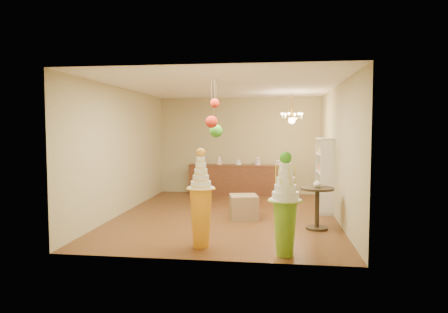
# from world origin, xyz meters

# --- Properties ---
(floor) EXTENTS (6.50, 6.50, 0.00)m
(floor) POSITION_xyz_m (0.00, 0.00, 0.00)
(floor) COLOR #563217
(floor) RESTS_ON ground
(ceiling) EXTENTS (6.50, 6.50, 0.00)m
(ceiling) POSITION_xyz_m (0.00, 0.00, 3.00)
(ceiling) COLOR white
(ceiling) RESTS_ON ground
(wall_back) EXTENTS (5.00, 0.04, 3.00)m
(wall_back) POSITION_xyz_m (0.00, 3.25, 1.50)
(wall_back) COLOR tan
(wall_back) RESTS_ON ground
(wall_front) EXTENTS (5.00, 0.04, 3.00)m
(wall_front) POSITION_xyz_m (0.00, -3.25, 1.50)
(wall_front) COLOR tan
(wall_front) RESTS_ON ground
(wall_left) EXTENTS (0.04, 6.50, 3.00)m
(wall_left) POSITION_xyz_m (-2.50, 0.00, 1.50)
(wall_left) COLOR tan
(wall_left) RESTS_ON ground
(wall_right) EXTENTS (0.04, 6.50, 3.00)m
(wall_right) POSITION_xyz_m (2.50, 0.00, 1.50)
(wall_right) COLOR tan
(wall_right) RESTS_ON ground
(pedestal_green) EXTENTS (0.69, 0.69, 1.67)m
(pedestal_green) POSITION_xyz_m (1.30, -2.85, 0.69)
(pedestal_green) COLOR #79B528
(pedestal_green) RESTS_ON floor
(pedestal_orange) EXTENTS (0.53, 0.53, 1.70)m
(pedestal_orange) POSITION_xyz_m (-0.12, -2.55, 0.66)
(pedestal_orange) COLOR orange
(pedestal_orange) RESTS_ON floor
(burlap_riser) EXTENTS (0.71, 0.71, 0.55)m
(burlap_riser) POSITION_xyz_m (0.44, -0.37, 0.27)
(burlap_riser) COLOR olive
(burlap_riser) RESTS_ON floor
(sideboard) EXTENTS (3.04, 0.54, 1.16)m
(sideboard) POSITION_xyz_m (0.00, 2.97, 0.48)
(sideboard) COLOR #5A311C
(sideboard) RESTS_ON floor
(shelving_unit) EXTENTS (0.33, 1.20, 1.80)m
(shelving_unit) POSITION_xyz_m (2.34, 0.80, 0.90)
(shelving_unit) COLOR beige
(shelving_unit) RESTS_ON floor
(round_table) EXTENTS (0.71, 0.71, 0.85)m
(round_table) POSITION_xyz_m (1.98, -1.06, 0.55)
(round_table) COLOR black
(round_table) RESTS_ON floor
(vase) EXTENTS (0.21, 0.21, 0.17)m
(vase) POSITION_xyz_m (1.98, -1.06, 0.94)
(vase) COLOR beige
(vase) RESTS_ON round_table
(pom_red_left) EXTENTS (0.24, 0.24, 0.96)m
(pom_red_left) POSITION_xyz_m (-0.08, -1.67, 2.16)
(pom_red_left) COLOR #473E33
(pom_red_left) RESTS_ON ceiling
(pom_green_mid) EXTENTS (0.26, 0.26, 1.14)m
(pom_green_mid) POSITION_xyz_m (-0.04, -1.36, 1.99)
(pom_green_mid) COLOR #473E33
(pom_green_mid) RESTS_ON ceiling
(pom_red_right) EXTENTS (0.17, 0.17, 0.58)m
(pom_red_right) POSITION_xyz_m (-0.01, -1.72, 2.51)
(pom_red_right) COLOR #473E33
(pom_red_right) RESTS_ON ceiling
(chandelier) EXTENTS (0.70, 0.70, 0.85)m
(chandelier) POSITION_xyz_m (1.55, 1.46, 2.30)
(chandelier) COLOR #E3B150
(chandelier) RESTS_ON ceiling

